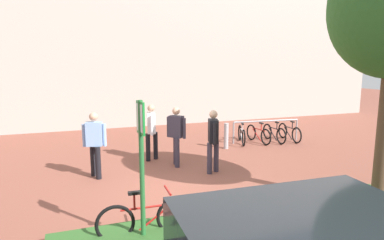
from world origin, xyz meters
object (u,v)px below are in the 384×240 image
at_px(bike_at_sign, 146,219).
at_px(bike_rack_cluster, 266,133).
at_px(bollard_steel, 226,136).
at_px(person_casual_tan, 151,129).
at_px(person_suited_navy, 176,133).
at_px(parking_sign_post, 141,152).
at_px(person_suited_dark, 213,137).
at_px(person_shirt_blue, 95,141).

bearing_deg(bike_at_sign, bike_rack_cluster, 43.58).
xyz_separation_m(bike_at_sign, bollard_steel, (3.90, 5.07, 0.10)).
bearing_deg(bike_rack_cluster, bollard_steel, -167.62).
height_order(bollard_steel, person_casual_tan, person_casual_tan).
relative_size(bike_rack_cluster, bollard_steel, 2.94).
bearing_deg(person_suited_navy, bollard_steel, 30.69).
xyz_separation_m(parking_sign_post, person_suited_navy, (1.77, 3.92, -0.58)).
height_order(bollard_steel, person_suited_navy, person_suited_navy).
distance_m(person_suited_dark, person_shirt_blue, 3.10).
bearing_deg(person_shirt_blue, person_suited_dark, -12.51).
xyz_separation_m(bike_at_sign, person_shirt_blue, (-0.59, 3.49, 0.63)).
bearing_deg(person_shirt_blue, bike_at_sign, -80.43).
distance_m(bollard_steel, person_suited_dark, 2.74).
height_order(parking_sign_post, bike_rack_cluster, parking_sign_post).
bearing_deg(parking_sign_post, bike_rack_cluster, 44.04).
bearing_deg(bike_rack_cluster, person_suited_navy, -157.08).
xyz_separation_m(bike_rack_cluster, bollard_steel, (-1.86, -0.41, 0.10)).
bearing_deg(bollard_steel, parking_sign_post, -127.24).
height_order(person_suited_dark, person_shirt_blue, same).
bearing_deg(person_shirt_blue, person_suited_navy, 6.71).
bearing_deg(person_casual_tan, bollard_steel, 10.37).
distance_m(person_shirt_blue, person_suited_navy, 2.30).
height_order(bike_at_sign, person_shirt_blue, person_shirt_blue).
relative_size(parking_sign_post, person_suited_dark, 1.39).
bearing_deg(parking_sign_post, person_casual_tan, 75.45).
bearing_deg(person_suited_navy, bike_rack_cluster, 22.92).
xyz_separation_m(parking_sign_post, person_suited_dark, (2.52, 2.98, -0.58)).
height_order(person_suited_dark, person_suited_navy, same).
bearing_deg(bollard_steel, person_shirt_blue, -160.62).
relative_size(parking_sign_post, person_casual_tan, 1.39).
height_order(parking_sign_post, bollard_steel, parking_sign_post).
bearing_deg(person_shirt_blue, person_casual_tan, 31.76).
distance_m(bike_rack_cluster, bollard_steel, 1.90).
bearing_deg(person_casual_tan, person_shirt_blue, -148.24).
height_order(person_casual_tan, person_shirt_blue, same).
bearing_deg(bike_at_sign, person_casual_tan, 75.87).
bearing_deg(person_suited_dark, person_shirt_blue, 167.49).
xyz_separation_m(person_casual_tan, person_suited_navy, (0.54, -0.81, 0.00)).
bearing_deg(bollard_steel, person_suited_dark, -122.96).
distance_m(bike_at_sign, bollard_steel, 6.40).
bearing_deg(parking_sign_post, bike_at_sign, 64.59).
xyz_separation_m(bollard_steel, person_shirt_blue, (-4.49, -1.58, 0.53)).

